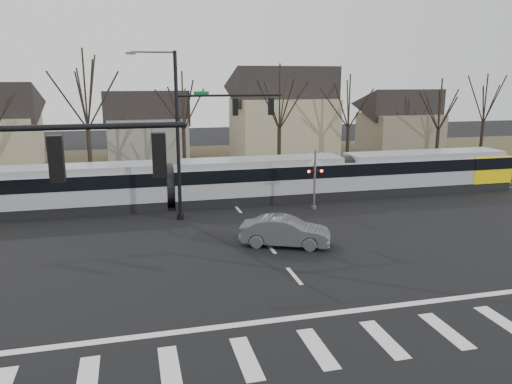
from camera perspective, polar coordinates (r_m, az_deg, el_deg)
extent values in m
plane|color=black|center=(20.97, 6.16, -11.56)|extent=(140.00, 140.00, 0.00)
cube|color=#38331E|center=(51.04, -6.35, 3.12)|extent=(140.00, 28.00, 0.01)
cube|color=silver|center=(16.42, -18.71, -19.69)|extent=(0.60, 2.60, 0.01)
cube|color=silver|center=(16.36, -9.81, -19.28)|extent=(0.60, 2.60, 0.01)
cube|color=silver|center=(16.64, -1.10, -18.45)|extent=(0.60, 2.60, 0.01)
cube|color=silver|center=(17.27, 7.05, -17.30)|extent=(0.60, 2.60, 0.01)
cube|color=silver|center=(18.18, 14.41, -15.97)|extent=(0.60, 2.60, 0.01)
cube|color=silver|center=(19.36, 20.88, -14.57)|extent=(0.60, 2.60, 0.01)
cube|color=silver|center=(20.74, 26.47, -13.20)|extent=(0.60, 2.60, 0.01)
cube|color=silver|center=(19.46, 8.05, -13.64)|extent=(28.00, 0.35, 0.01)
cube|color=silver|center=(22.69, 4.40, -9.54)|extent=(0.18, 2.00, 0.01)
cube|color=silver|center=(26.26, 1.61, -6.32)|extent=(0.18, 2.00, 0.01)
cube|color=silver|center=(29.94, -0.47, -3.86)|extent=(0.18, 2.00, 0.01)
cube|color=silver|center=(33.69, -2.09, -1.95)|extent=(0.18, 2.00, 0.01)
cube|color=silver|center=(37.49, -3.37, -0.42)|extent=(0.18, 2.00, 0.01)
cube|color=silver|center=(41.33, -4.42, 0.83)|extent=(0.18, 2.00, 0.01)
cube|color=silver|center=(45.20, -5.29, 1.86)|extent=(0.18, 2.00, 0.01)
cube|color=silver|center=(49.09, -6.02, 2.74)|extent=(0.18, 2.00, 0.01)
cube|color=#59595E|center=(34.73, -2.47, -1.46)|extent=(90.00, 0.12, 0.06)
cube|color=#59595E|center=(36.06, -2.92, -0.92)|extent=(90.00, 0.12, 0.06)
cube|color=gray|center=(34.90, -21.54, 0.24)|extent=(13.63, 2.94, 3.06)
cube|color=black|center=(34.78, -21.62, 1.23)|extent=(13.65, 2.98, 0.89)
cube|color=gray|center=(35.73, 0.64, 1.44)|extent=(12.58, 2.94, 3.06)
cube|color=black|center=(35.61, 0.64, 2.41)|extent=(12.60, 2.98, 0.89)
cube|color=gray|center=(41.03, 18.64, 2.26)|extent=(13.63, 2.94, 3.06)
cube|color=black|center=(40.93, 18.70, 3.11)|extent=(13.65, 2.98, 0.89)
cube|color=yellow|center=(43.99, 24.30, 2.60)|extent=(3.35, 3.00, 2.04)
imported|color=#4F5157|center=(26.34, 3.35, -4.51)|extent=(5.12, 5.92, 1.55)
cylinder|color=black|center=(12.05, -23.68, 6.73)|extent=(6.50, 0.14, 0.14)
cube|color=black|center=(12.09, -21.86, 3.55)|extent=(0.32, 0.32, 1.05)
sphere|color=#FF0C07|center=(12.04, -22.00, 5.10)|extent=(0.22, 0.22, 0.22)
cube|color=black|center=(11.99, -11.02, 4.18)|extent=(0.32, 0.32, 1.05)
sphere|color=#FF0C07|center=(11.95, -11.09, 5.74)|extent=(0.22, 0.22, 0.22)
cylinder|color=black|center=(30.68, -8.93, 6.12)|extent=(0.22, 0.22, 10.20)
cylinder|color=black|center=(31.64, -8.62, -2.81)|extent=(0.44, 0.44, 0.30)
cylinder|color=black|center=(30.95, -2.99, 10.96)|extent=(6.50, 0.14, 0.14)
cube|color=#0C5926|center=(30.65, -6.26, 11.16)|extent=(0.90, 0.03, 0.22)
cube|color=black|center=(31.05, -2.38, 9.68)|extent=(0.32, 0.32, 1.05)
sphere|color=#FF0C07|center=(31.03, -2.38, 10.29)|extent=(0.22, 0.22, 0.22)
cube|color=black|center=(31.59, 1.72, 9.74)|extent=(0.32, 0.32, 1.05)
sphere|color=#FF0C07|center=(31.58, 1.73, 10.34)|extent=(0.22, 0.22, 0.22)
cube|color=#59595B|center=(30.37, -14.14, 15.13)|extent=(0.55, 0.22, 0.14)
cylinder|color=#59595B|center=(33.50, 6.72, 1.39)|extent=(0.14, 0.14, 4.00)
cylinder|color=#59595B|center=(33.93, 6.63, -1.76)|extent=(0.36, 0.36, 0.20)
cube|color=silver|center=(33.25, 6.78, 3.75)|extent=(0.95, 0.04, 0.95)
cube|color=silver|center=(33.25, 6.78, 3.75)|extent=(0.95, 0.04, 0.95)
cube|color=black|center=(33.39, 6.74, 2.40)|extent=(1.00, 0.10, 0.12)
sphere|color=#FF0C07|center=(33.16, 6.06, 2.34)|extent=(0.18, 0.18, 0.18)
sphere|color=#FF0C07|center=(33.48, 7.51, 2.40)|extent=(0.18, 0.18, 0.18)
cube|color=slate|center=(54.25, -12.27, 5.88)|extent=(8.00, 7.00, 4.50)
cube|color=gray|center=(53.51, 3.07, 7.14)|extent=(10.00, 8.00, 6.50)
cube|color=#695E4E|center=(61.49, 16.05, 6.48)|extent=(8.00, 7.00, 4.50)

